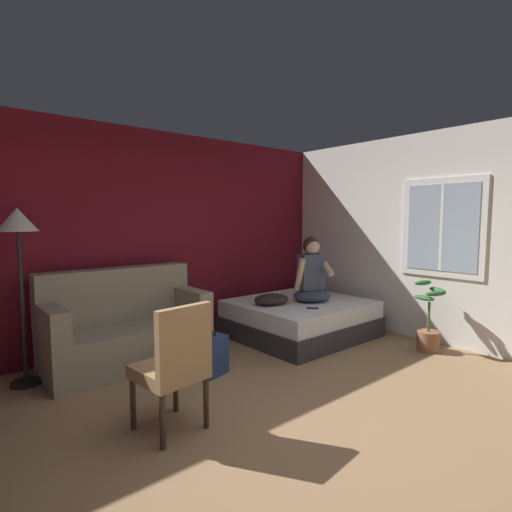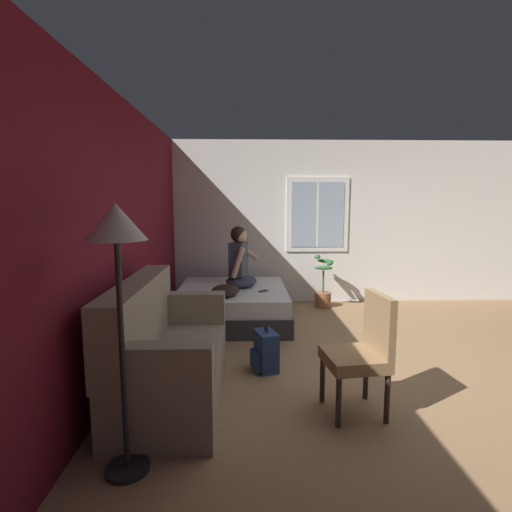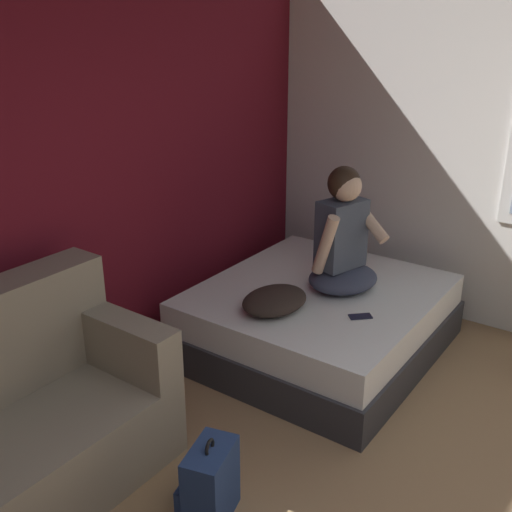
{
  "view_description": "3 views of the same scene",
  "coord_description": "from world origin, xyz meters",
  "px_view_note": "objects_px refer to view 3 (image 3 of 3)",
  "views": [
    {
      "loc": [
        -2.1,
        -1.9,
        1.6
      ],
      "look_at": [
        0.91,
        1.65,
        1.16
      ],
      "focal_mm": 28.0,
      "sensor_mm": 36.0,
      "label": 1
    },
    {
      "loc": [
        -3.75,
        1.63,
        1.71
      ],
      "look_at": [
        1.18,
        1.48,
        1.03
      ],
      "focal_mm": 28.0,
      "sensor_mm": 36.0,
      "label": 2
    },
    {
      "loc": [
        -1.57,
        -0.08,
        2.27
      ],
      "look_at": [
        1.18,
        1.9,
        0.92
      ],
      "focal_mm": 42.0,
      "sensor_mm": 36.0,
      "label": 3
    }
  ],
  "objects_px": {
    "person_seated": "(343,241)",
    "bed": "(318,319)",
    "throw_pillow": "(275,300)",
    "backpack": "(209,484)",
    "cell_phone": "(360,316)"
  },
  "relations": [
    {
      "from": "backpack",
      "to": "cell_phone",
      "type": "distance_m",
      "value": 1.5
    },
    {
      "from": "bed",
      "to": "backpack",
      "type": "distance_m",
      "value": 1.74
    },
    {
      "from": "bed",
      "to": "throw_pillow",
      "type": "relative_size",
      "value": 3.59
    },
    {
      "from": "backpack",
      "to": "cell_phone",
      "type": "bearing_deg",
      "value": -1.84
    },
    {
      "from": "throw_pillow",
      "to": "person_seated",
      "type": "bearing_deg",
      "value": -18.29
    },
    {
      "from": "backpack",
      "to": "cell_phone",
      "type": "height_order",
      "value": "cell_phone"
    },
    {
      "from": "person_seated",
      "to": "cell_phone",
      "type": "bearing_deg",
      "value": -135.7
    },
    {
      "from": "throw_pillow",
      "to": "backpack",
      "type": "bearing_deg",
      "value": -159.68
    },
    {
      "from": "person_seated",
      "to": "backpack",
      "type": "relative_size",
      "value": 1.91
    },
    {
      "from": "bed",
      "to": "backpack",
      "type": "height_order",
      "value": "bed"
    },
    {
      "from": "person_seated",
      "to": "bed",
      "type": "bearing_deg",
      "value": 132.7
    },
    {
      "from": "bed",
      "to": "throw_pillow",
      "type": "distance_m",
      "value": 0.56
    },
    {
      "from": "bed",
      "to": "person_seated",
      "type": "height_order",
      "value": "person_seated"
    },
    {
      "from": "throw_pillow",
      "to": "cell_phone",
      "type": "height_order",
      "value": "throw_pillow"
    },
    {
      "from": "person_seated",
      "to": "backpack",
      "type": "xyz_separation_m",
      "value": [
        -1.8,
        -0.27,
        -0.64
      ]
    }
  ]
}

